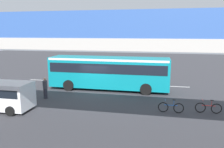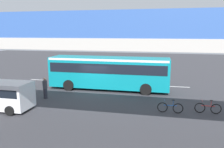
# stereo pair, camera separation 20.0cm
# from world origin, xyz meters

# --- Properties ---
(ground) EXTENTS (80.00, 80.00, 0.00)m
(ground) POSITION_xyz_m (0.00, 0.00, 0.00)
(ground) COLOR #38383D
(city_bus) EXTENTS (11.54, 2.85, 3.15)m
(city_bus) POSITION_xyz_m (-1.09, -0.91, 1.88)
(city_bus) COLOR #0C8493
(city_bus) RESTS_ON ground
(bicycle_red) EXTENTS (1.77, 0.44, 0.96)m
(bicycle_red) POSITION_xyz_m (-9.32, 4.09, 0.37)
(bicycle_red) COLOR black
(bicycle_red) RESTS_ON ground
(bicycle_blue) EXTENTS (1.77, 0.44, 0.96)m
(bicycle_blue) POSITION_xyz_m (-6.77, 4.53, 0.37)
(bicycle_blue) COLOR black
(bicycle_blue) RESTS_ON ground
(pedestrian) EXTENTS (0.38, 0.38, 1.79)m
(pedestrian) POSITION_xyz_m (3.51, 3.17, 0.89)
(pedestrian) COLOR #2D2D38
(pedestrian) RESTS_ON ground
(traffic_sign) EXTENTS (0.08, 0.60, 2.80)m
(traffic_sign) POSITION_xyz_m (-3.20, -4.59, 1.89)
(traffic_sign) COLOR slate
(traffic_sign) RESTS_ON ground
(lane_dash_leftmost) EXTENTS (2.00, 0.20, 0.01)m
(lane_dash_leftmost) POSITION_xyz_m (-8.00, -3.42, 0.00)
(lane_dash_leftmost) COLOR silver
(lane_dash_leftmost) RESTS_ON ground
(lane_dash_left) EXTENTS (2.00, 0.20, 0.01)m
(lane_dash_left) POSITION_xyz_m (-4.00, -3.42, 0.00)
(lane_dash_left) COLOR silver
(lane_dash_left) RESTS_ON ground
(lane_dash_centre) EXTENTS (2.00, 0.20, 0.01)m
(lane_dash_centre) POSITION_xyz_m (0.00, -3.42, 0.00)
(lane_dash_centre) COLOR silver
(lane_dash_centre) RESTS_ON ground
(lane_dash_right) EXTENTS (2.00, 0.20, 0.01)m
(lane_dash_right) POSITION_xyz_m (4.00, -3.42, 0.00)
(lane_dash_right) COLOR silver
(lane_dash_right) RESTS_ON ground
(lane_dash_rightmost) EXTENTS (2.00, 0.20, 0.01)m
(lane_dash_rightmost) POSITION_xyz_m (8.00, -3.42, 0.00)
(lane_dash_rightmost) COLOR silver
(lane_dash_rightmost) RESTS_ON ground
(pedestrian_overpass) EXTENTS (30.40, 2.60, 6.43)m
(pedestrian_overpass) POSITION_xyz_m (0.00, 9.95, 4.77)
(pedestrian_overpass) COLOR #B2ADA5
(pedestrian_overpass) RESTS_ON ground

